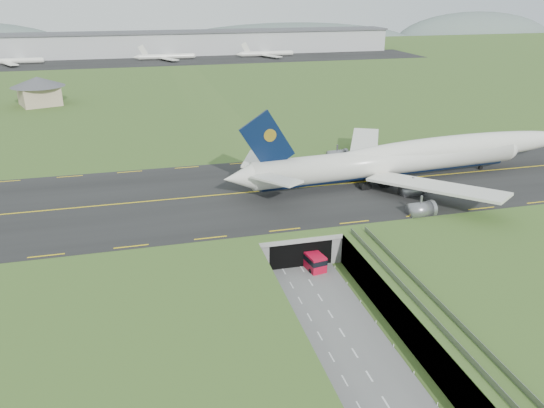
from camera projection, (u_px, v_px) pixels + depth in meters
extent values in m
plane|color=#385722|center=(314.00, 289.00, 91.34)|extent=(900.00, 900.00, 0.00)
cube|color=gray|center=(315.00, 274.00, 90.20)|extent=(800.00, 800.00, 6.00)
cube|color=slate|center=(329.00, 313.00, 84.57)|extent=(12.00, 75.00, 0.20)
cube|color=black|center=(268.00, 191.00, 118.63)|extent=(800.00, 44.00, 0.18)
cube|color=gray|center=(285.00, 217.00, 106.30)|extent=(16.00, 22.00, 1.00)
cube|color=gray|center=(251.00, 232.00, 105.64)|extent=(2.00, 22.00, 6.00)
cube|color=gray|center=(318.00, 225.00, 108.84)|extent=(2.00, 22.00, 6.00)
cube|color=black|center=(292.00, 242.00, 102.95)|extent=(12.00, 12.00, 5.00)
cube|color=#A8A8A3|center=(301.00, 241.00, 96.35)|extent=(17.00, 0.50, 0.80)
cube|color=#A8A8A3|center=(431.00, 311.00, 75.07)|extent=(3.00, 53.00, 0.50)
cube|color=gray|center=(422.00, 308.00, 74.46)|extent=(0.06, 53.00, 1.00)
cube|color=gray|center=(440.00, 305.00, 75.10)|extent=(0.06, 53.00, 1.00)
cylinder|color=#A8A8A3|center=(467.00, 371.00, 67.68)|extent=(0.90, 0.90, 5.60)
cylinder|color=#A8A8A3|center=(420.00, 319.00, 78.44)|extent=(0.90, 0.90, 5.60)
cylinder|color=#A8A8A3|center=(384.00, 279.00, 89.21)|extent=(0.90, 0.90, 5.60)
cylinder|color=silver|center=(389.00, 161.00, 122.44)|extent=(66.25, 11.32, 6.21)
sphere|color=silver|center=(505.00, 148.00, 132.27)|extent=(6.54, 6.54, 6.08)
cone|color=silver|center=(239.00, 178.00, 111.75)|extent=(7.23, 6.41, 5.90)
ellipsoid|color=silver|center=(455.00, 149.00, 127.22)|extent=(69.49, 11.08, 6.52)
ellipsoid|color=black|center=(502.00, 146.00, 131.69)|extent=(4.54, 3.05, 2.17)
cylinder|color=black|center=(388.00, 171.00, 123.36)|extent=(62.68, 7.48, 2.61)
cube|color=silver|center=(364.00, 147.00, 136.99)|extent=(18.66, 29.16, 2.61)
cube|color=silver|center=(255.00, 159.00, 119.31)|extent=(8.27, 11.53, 0.99)
cube|color=silver|center=(435.00, 186.00, 109.79)|extent=(22.05, 27.81, 2.61)
cube|color=silver|center=(277.00, 179.00, 106.55)|extent=(9.41, 11.35, 0.99)
cube|color=black|center=(267.00, 142.00, 110.87)|extent=(12.35, 1.54, 13.73)
cylinder|color=gold|center=(270.00, 135.00, 110.47)|extent=(2.76, 0.89, 2.72)
cylinder|color=slate|center=(371.00, 166.00, 132.23)|extent=(5.28, 3.58, 3.20)
cylinder|color=slate|center=(337.00, 156.00, 139.79)|extent=(5.28, 3.58, 3.20)
cylinder|color=slate|center=(412.00, 190.00, 116.08)|extent=(5.28, 3.58, 3.20)
cylinder|color=slate|center=(420.00, 210.00, 105.79)|extent=(5.28, 3.58, 3.20)
cylinder|color=black|center=(481.00, 168.00, 131.94)|extent=(1.10, 0.57, 1.07)
cube|color=black|center=(371.00, 180.00, 122.72)|extent=(6.33, 7.22, 1.36)
cube|color=#BA0C29|center=(311.00, 258.00, 98.31)|extent=(4.03, 7.87, 3.00)
cube|color=black|center=(311.00, 255.00, 98.09)|extent=(4.11, 7.97, 1.00)
cube|color=black|center=(311.00, 264.00, 98.79)|extent=(3.75, 7.34, 0.50)
cylinder|color=black|center=(311.00, 271.00, 96.14)|extent=(0.50, 0.95, 0.90)
cylinder|color=black|center=(298.00, 259.00, 100.37)|extent=(0.50, 0.95, 0.90)
cylinder|color=black|center=(323.00, 268.00, 97.13)|extent=(0.50, 0.95, 0.90)
cylinder|color=black|center=(310.00, 257.00, 101.35)|extent=(0.50, 0.95, 0.90)
cube|color=tan|center=(40.00, 96.00, 204.18)|extent=(17.42, 17.42, 7.25)
cone|color=#4C4C51|center=(37.00, 82.00, 202.12)|extent=(25.54, 25.54, 3.62)
cube|color=#B2B2B2|center=(172.00, 44.00, 355.30)|extent=(300.00, 22.00, 15.00)
cube|color=#4C4C51|center=(172.00, 32.00, 352.46)|extent=(302.00, 24.00, 1.20)
cube|color=black|center=(177.00, 60.00, 331.17)|extent=(320.00, 50.00, 0.08)
cylinder|color=silver|center=(11.00, 61.00, 312.79)|extent=(34.00, 3.20, 3.20)
cylinder|color=silver|center=(166.00, 56.00, 333.49)|extent=(34.00, 3.20, 3.20)
cylinder|color=silver|center=(267.00, 53.00, 348.39)|extent=(34.00, 3.20, 3.20)
ellipsoid|color=#4F5F59|center=(290.00, 47.00, 505.99)|extent=(260.00, 91.00, 44.00)
ellipsoid|color=#4F5F59|center=(474.00, 42.00, 551.78)|extent=(180.00, 63.00, 60.00)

